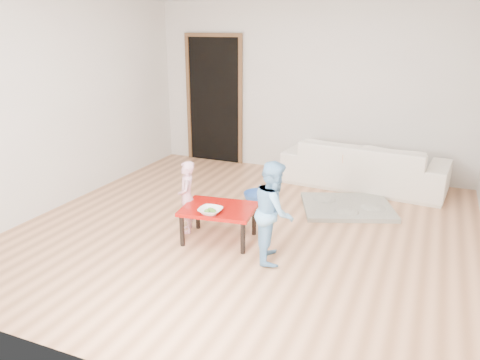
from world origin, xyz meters
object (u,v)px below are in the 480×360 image
Objects in this scene: child_pink at (187,197)px; child_blue at (274,211)px; basin at (258,197)px; sofa at (364,164)px; red_table at (219,224)px; bowl at (210,211)px.

child_pink is 1.14m from child_blue.
sofa is at bearing 44.97° from basin.
red_table is 0.75× the size of child_blue.
basin is at bearing 134.84° from child_pink.
sofa reaches higher than basin.
red_table is 3.16× the size of bowl.
red_table is 0.29m from bowl.
child_pink reaches higher than sofa.
child_blue is at bearing 1.89° from bowl.
red_table is 0.49m from child_pink.
basin is at bearing 91.34° from red_table.
basin is (-1.18, -1.18, -0.27)m from sofa.
red_table is 1.97× the size of basin.
child_blue is 1.66m from basin.
bowl is 1.50m from basin.
child_pink reaches higher than basin.
basin is at bearing 91.06° from bowl.
basin is at bearing 50.36° from sofa.
sofa is 2.66m from child_blue.
sofa is 9.33× the size of bowl.
sofa is 2.88m from bowl.
child_blue reaches higher than red_table.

